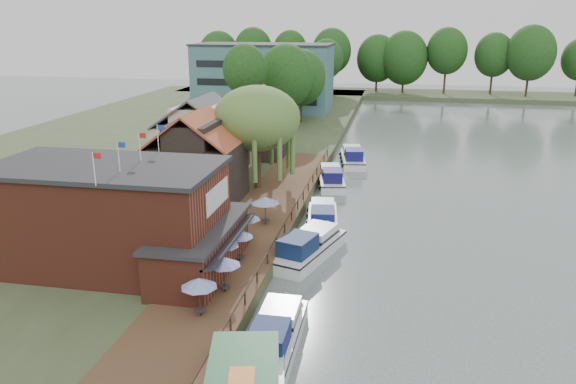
# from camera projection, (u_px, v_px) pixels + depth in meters

# --- Properties ---
(ground) EXTENTS (260.00, 260.00, 0.00)m
(ground) POSITION_uv_depth(u_px,v_px,m) (341.00, 291.00, 37.69)
(ground) COLOR #495451
(ground) RESTS_ON ground
(land_bank) EXTENTS (50.00, 140.00, 1.00)m
(land_bank) POSITION_uv_depth(u_px,v_px,m) (147.00, 151.00, 75.88)
(land_bank) COLOR #384728
(land_bank) RESTS_ON ground
(quay_deck) EXTENTS (6.00, 50.00, 0.10)m
(quay_deck) POSITION_uv_depth(u_px,v_px,m) (261.00, 219.00, 48.23)
(quay_deck) COLOR #47301E
(quay_deck) RESTS_ON land_bank
(quay_rail) EXTENTS (0.20, 49.00, 1.00)m
(quay_rail) POSITION_uv_depth(u_px,v_px,m) (293.00, 214.00, 48.07)
(quay_rail) COLOR black
(quay_rail) RESTS_ON land_bank
(pub) EXTENTS (20.00, 11.00, 7.30)m
(pub) POSITION_uv_depth(u_px,v_px,m) (135.00, 217.00, 37.96)
(pub) COLOR maroon
(pub) RESTS_ON land_bank
(hotel_block) EXTENTS (25.40, 12.40, 12.30)m
(hotel_block) POSITION_uv_depth(u_px,v_px,m) (264.00, 77.00, 105.28)
(hotel_block) COLOR #38666B
(hotel_block) RESTS_ON land_bank
(cottage_a) EXTENTS (8.60, 7.60, 8.50)m
(cottage_a) POSITION_uv_depth(u_px,v_px,m) (197.00, 157.00, 52.03)
(cottage_a) COLOR black
(cottage_a) RESTS_ON land_bank
(cottage_b) EXTENTS (9.60, 8.60, 8.50)m
(cottage_b) POSITION_uv_depth(u_px,v_px,m) (202.00, 135.00, 61.96)
(cottage_b) COLOR beige
(cottage_b) RESTS_ON land_bank
(cottage_c) EXTENTS (7.60, 7.60, 8.50)m
(cottage_c) POSITION_uv_depth(u_px,v_px,m) (257.00, 122.00, 69.67)
(cottage_c) COLOR black
(cottage_c) RESTS_ON land_bank
(willow) EXTENTS (8.60, 8.60, 10.43)m
(willow) POSITION_uv_depth(u_px,v_px,m) (257.00, 138.00, 55.61)
(willow) COLOR #476B2D
(willow) RESTS_ON land_bank
(umbrella_0) EXTENTS (2.13, 2.13, 2.38)m
(umbrella_0) POSITION_uv_depth(u_px,v_px,m) (200.00, 297.00, 32.05)
(umbrella_0) COLOR navy
(umbrella_0) RESTS_ON quay_deck
(umbrella_1) EXTENTS (2.11, 2.11, 2.38)m
(umbrella_1) POSITION_uv_depth(u_px,v_px,m) (225.00, 275.00, 34.87)
(umbrella_1) COLOR #1D1B94
(umbrella_1) RESTS_ON quay_deck
(umbrella_2) EXTENTS (2.11, 2.11, 2.38)m
(umbrella_2) POSITION_uv_depth(u_px,v_px,m) (224.00, 255.00, 37.82)
(umbrella_2) COLOR #211A90
(umbrella_2) RESTS_ON quay_deck
(umbrella_3) EXTENTS (2.02, 2.02, 2.38)m
(umbrella_3) POSITION_uv_depth(u_px,v_px,m) (239.00, 246.00, 39.37)
(umbrella_3) COLOR navy
(umbrella_3) RESTS_ON quay_deck
(umbrella_4) EXTENTS (2.11, 2.11, 2.38)m
(umbrella_4) POSITION_uv_depth(u_px,v_px,m) (247.00, 227.00, 42.79)
(umbrella_4) COLOR navy
(umbrella_4) RESTS_ON quay_deck
(umbrella_5) EXTENTS (2.40, 2.40, 2.38)m
(umbrella_5) POSITION_uv_depth(u_px,v_px,m) (265.00, 211.00, 46.57)
(umbrella_5) COLOR navy
(umbrella_5) RESTS_ON quay_deck
(cruiser_0) EXTENTS (3.00, 9.01, 2.14)m
(cruiser_0) POSITION_uv_depth(u_px,v_px,m) (275.00, 330.00, 31.00)
(cruiser_0) COLOR silver
(cruiser_0) RESTS_ON ground
(cruiser_1) EXTENTS (5.87, 10.20, 2.35)m
(cruiser_1) POSITION_uv_depth(u_px,v_px,m) (309.00, 243.00, 42.69)
(cruiser_1) COLOR silver
(cruiser_1) RESTS_ON ground
(cruiser_2) EXTENTS (4.07, 9.29, 2.14)m
(cruiser_2) POSITION_uv_depth(u_px,v_px,m) (323.00, 215.00, 49.26)
(cruiser_2) COLOR silver
(cruiser_2) RESTS_ON ground
(cruiser_3) EXTENTS (4.56, 9.54, 2.19)m
(cruiser_3) POSITION_uv_depth(u_px,v_px,m) (331.00, 175.00, 61.53)
(cruiser_3) COLOR silver
(cruiser_3) RESTS_ON ground
(cruiser_4) EXTENTS (4.48, 9.84, 2.28)m
(cruiser_4) POSITION_uv_depth(u_px,v_px,m) (353.00, 155.00, 70.63)
(cruiser_4) COLOR silver
(cruiser_4) RESTS_ON ground
(swan) EXTENTS (0.44, 0.44, 0.44)m
(swan) POSITION_uv_depth(u_px,v_px,m) (242.00, 382.00, 27.87)
(swan) COLOR white
(swan) RESTS_ON ground
(bank_tree_0) EXTENTS (6.20, 6.20, 13.34)m
(bank_tree_0) POSITION_uv_depth(u_px,v_px,m) (245.00, 92.00, 79.33)
(bank_tree_0) COLOR #143811
(bank_tree_0) RESTS_ON land_bank
(bank_tree_1) EXTENTS (8.46, 8.46, 13.05)m
(bank_tree_1) POSITION_uv_depth(u_px,v_px,m) (286.00, 87.00, 86.52)
(bank_tree_1) COLOR #143811
(bank_tree_1) RESTS_ON land_bank
(bank_tree_2) EXTENTS (8.01, 8.01, 11.98)m
(bank_tree_2) POSITION_uv_depth(u_px,v_px,m) (301.00, 86.00, 92.46)
(bank_tree_2) COLOR #143811
(bank_tree_2) RESTS_ON land_bank
(bank_tree_3) EXTENTS (6.23, 6.23, 10.64)m
(bank_tree_3) POSITION_uv_depth(u_px,v_px,m) (313.00, 78.00, 111.95)
(bank_tree_3) COLOR #143811
(bank_tree_3) RESTS_ON land_bank
(bank_tree_4) EXTENTS (7.28, 7.28, 12.66)m
(bank_tree_4) POSITION_uv_depth(u_px,v_px,m) (326.00, 69.00, 119.94)
(bank_tree_4) COLOR #143811
(bank_tree_4) RESTS_ON land_bank
(bank_tree_5) EXTENTS (6.94, 6.94, 11.28)m
(bank_tree_5) POSITION_uv_depth(u_px,v_px,m) (325.00, 70.00, 126.68)
(bank_tree_5) COLOR #143811
(bank_tree_5) RESTS_ON land_bank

